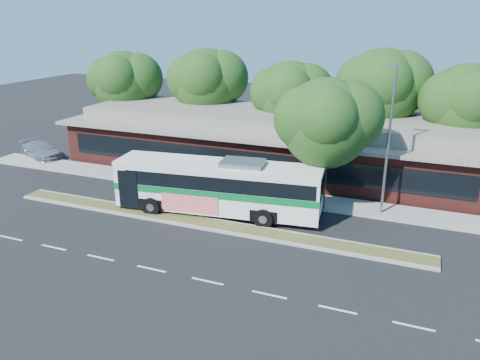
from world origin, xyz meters
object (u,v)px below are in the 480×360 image
(lamp_post, at_px, (388,137))
(sidewalk_tree, at_px, (333,121))
(sedan, at_px, (41,150))
(transit_bus, at_px, (219,184))

(lamp_post, distance_m, sidewalk_tree, 3.32)
(lamp_post, xyz_separation_m, sedan, (-28.56, 1.80, -4.23))
(transit_bus, bearing_deg, sedan, 157.50)
(transit_bus, height_order, sidewalk_tree, sidewalk_tree)
(lamp_post, bearing_deg, sidewalk_tree, -169.82)
(transit_bus, relative_size, sidewalk_tree, 1.55)
(lamp_post, height_order, sidewalk_tree, lamp_post)
(transit_bus, xyz_separation_m, sidewalk_tree, (6.12, 3.02, 3.72))
(sedan, bearing_deg, transit_bus, -84.01)
(lamp_post, relative_size, transit_bus, 0.71)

